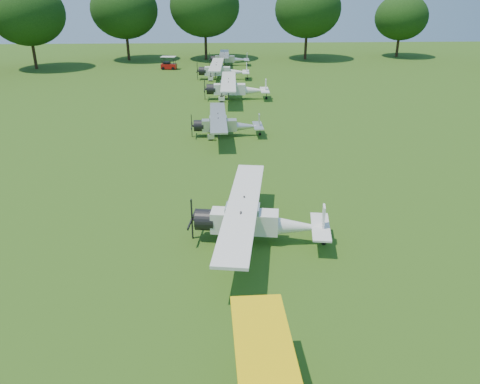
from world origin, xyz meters
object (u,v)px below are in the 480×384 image
object	(u,v)px
aircraft_5	(234,87)
aircraft_6	(221,70)
aircraft_4	(225,123)
aircraft_7	(228,58)
golf_cart	(169,65)
aircraft_3	(255,219)

from	to	relation	value
aircraft_5	aircraft_6	distance (m)	11.63
aircraft_4	aircraft_5	bearing A→B (deg)	83.80
aircraft_4	aircraft_7	distance (m)	36.23
golf_cart	aircraft_3	bearing A→B (deg)	-71.51
aircraft_4	golf_cart	bearing A→B (deg)	102.26
aircraft_4	golf_cart	world-z (taller)	aircraft_4
aircraft_6	aircraft_7	world-z (taller)	aircraft_6
aircraft_4	aircraft_5	distance (m)	13.37
aircraft_4	aircraft_3	bearing A→B (deg)	-86.88
aircraft_4	aircraft_7	size ratio (longest dim) A/B	0.96
aircraft_3	aircraft_4	world-z (taller)	aircraft_3
aircraft_5	aircraft_7	distance (m)	22.91
aircraft_7	aircraft_6	bearing A→B (deg)	-94.41
aircraft_5	aircraft_6	xyz separation A→B (m)	(-1.28, 11.56, -0.03)
aircraft_3	aircraft_5	xyz separation A→B (m)	(0.13, 30.54, 0.05)
aircraft_6	golf_cart	size ratio (longest dim) A/B	4.72
aircraft_7	golf_cart	distance (m)	9.29
aircraft_5	aircraft_6	size ratio (longest dim) A/B	1.02
aircraft_4	golf_cart	size ratio (longest dim) A/B	4.03
aircraft_5	aircraft_7	bearing A→B (deg)	92.20
aircraft_7	aircraft_5	bearing A→B (deg)	-88.37
aircraft_7	golf_cart	world-z (taller)	aircraft_7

